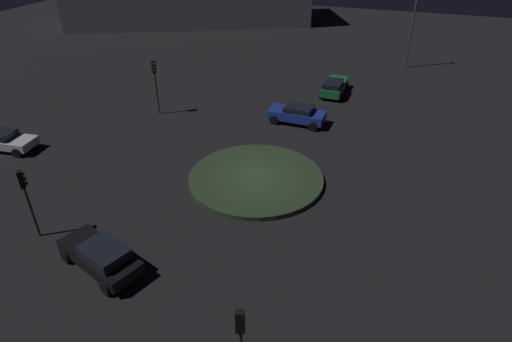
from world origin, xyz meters
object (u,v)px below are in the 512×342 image
at_px(car_green, 334,86).
at_px(streetlamp_west, 414,14).
at_px(car_white, 5,140).
at_px(traffic_light_southwest, 155,77).
at_px(car_blue, 297,114).
at_px(car_black, 101,256).
at_px(traffic_light_southeast, 26,191).
at_px(traffic_light_east, 241,335).

distance_m(car_green, streetlamp_west, 12.63).
relative_size(car_white, traffic_light_southwest, 0.95).
xyz_separation_m(car_blue, traffic_light_southwest, (1.99, -11.19, 2.34)).
relative_size(car_green, car_black, 0.94).
xyz_separation_m(car_white, streetlamp_west, (-28.16, 25.60, 4.77)).
distance_m(car_blue, car_black, 19.12).
height_order(car_blue, car_white, car_blue).
xyz_separation_m(car_blue, car_white, (10.87, -18.20, -0.08)).
height_order(car_black, traffic_light_southeast, traffic_light_southeast).
distance_m(car_blue, traffic_light_southwest, 11.60).
distance_m(car_blue, traffic_light_east, 22.34).
height_order(car_green, car_black, car_black).
bearing_deg(streetlamp_west, traffic_light_east, -5.44).
relative_size(car_green, traffic_light_southeast, 1.15).
bearing_deg(traffic_light_southwest, car_black, -35.62).
bearing_deg(car_black, car_white, -9.70).
bearing_deg(traffic_light_east, traffic_light_southeast, 54.43).
bearing_deg(car_black, traffic_light_southwest, -48.50).
relative_size(traffic_light_southwest, traffic_light_southeast, 1.13).
bearing_deg(traffic_light_southeast, streetlamp_west, 20.11).
xyz_separation_m(car_black, streetlamp_west, (-35.85, 11.98, 4.70)).
height_order(car_green, traffic_light_east, traffic_light_east).
bearing_deg(car_green, traffic_light_southwest, 126.59).
relative_size(car_blue, car_white, 1.05).
height_order(car_blue, traffic_light_southeast, traffic_light_southeast).
height_order(traffic_light_east, traffic_light_southeast, traffic_light_east).
relative_size(traffic_light_southeast, streetlamp_west, 0.44).
distance_m(car_black, traffic_light_southeast, 5.09).
bearing_deg(car_white, car_black, -35.31).
bearing_deg(car_white, traffic_light_southeast, -42.69).
xyz_separation_m(traffic_light_east, streetlamp_west, (-39.22, 3.74, 2.64)).
xyz_separation_m(car_green, traffic_light_east, (29.04, 2.06, 2.07)).
height_order(car_black, car_white, car_black).
bearing_deg(streetlamp_west, car_white, -42.28).
bearing_deg(streetlamp_west, car_black, -18.48).
xyz_separation_m(traffic_light_southwest, traffic_light_east, (19.95, 14.85, -0.29)).
relative_size(car_blue, car_green, 0.99).
distance_m(car_white, streetlamp_west, 38.35).
bearing_deg(car_blue, car_green, 80.10).
relative_size(car_black, traffic_light_southeast, 1.22).
bearing_deg(car_black, car_green, -83.78).
distance_m(car_white, traffic_light_east, 24.60).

